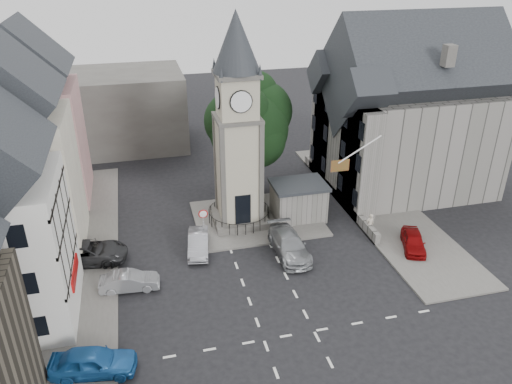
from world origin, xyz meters
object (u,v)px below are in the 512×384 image
object	(u,v)px
car_east_red	(413,241)
clock_tower	(238,125)
pedestrian	(370,224)
car_west_blue	(93,362)
stone_shelter	(298,201)

from	to	relation	value
car_east_red	clock_tower	bearing A→B (deg)	169.86
clock_tower	pedestrian	bearing A→B (deg)	-25.04
car_east_red	pedestrian	world-z (taller)	pedestrian
car_west_blue	car_east_red	bearing A→B (deg)	-64.43
car_west_blue	pedestrian	distance (m)	22.03
clock_tower	pedestrian	distance (m)	12.55
car_east_red	pedestrian	distance (m)	3.47
stone_shelter	car_west_blue	distance (m)	20.34
stone_shelter	pedestrian	world-z (taller)	stone_shelter
car_west_blue	stone_shelter	bearing A→B (deg)	-40.74
car_west_blue	car_east_red	size ratio (longest dim) A/B	1.18
car_west_blue	pedestrian	world-z (taller)	pedestrian
clock_tower	pedestrian	size ratio (longest dim) A/B	9.18
stone_shelter	car_east_red	xyz separation A→B (m)	(6.70, -6.51, -0.91)
clock_tower	car_east_red	world-z (taller)	clock_tower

